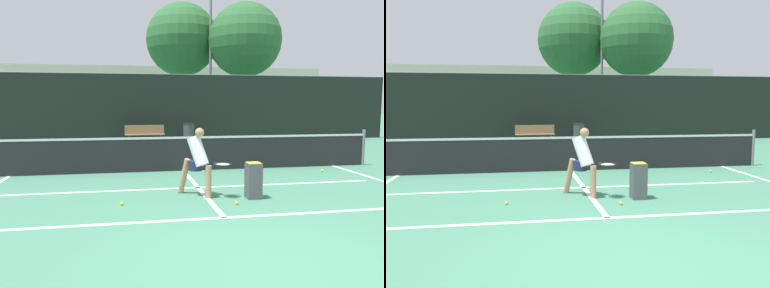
{
  "view_description": "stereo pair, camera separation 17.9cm",
  "coord_description": "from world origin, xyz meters",
  "views": [
    {
      "loc": [
        -1.58,
        -3.86,
        1.87
      ],
      "look_at": [
        -0.09,
        4.34,
        0.95
      ],
      "focal_mm": 35.0,
      "sensor_mm": 36.0,
      "label": 1
    },
    {
      "loc": [
        -1.41,
        -3.89,
        1.87
      ],
      "look_at": [
        -0.09,
        4.34,
        0.95
      ],
      "focal_mm": 35.0,
      "sensor_mm": 36.0,
      "label": 2
    }
  ],
  "objects": [
    {
      "name": "net",
      "position": [
        0.0,
        6.23,
        0.51
      ],
      "size": [
        11.09,
        0.09,
        1.07
      ],
      "color": "slate",
      "rests_on": "ground"
    },
    {
      "name": "court_service_line",
      "position": [
        0.0,
        4.12,
        0.0
      ],
      "size": [
        8.25,
        0.1,
        0.01
      ],
      "primitive_type": "cube",
      "color": "white",
      "rests_on": "ground"
    },
    {
      "name": "floodlight_mast",
      "position": [
        3.76,
        19.14,
        6.36
      ],
      "size": [
        1.1,
        0.24,
        10.29
      ],
      "color": "slate",
      "rests_on": "ground"
    },
    {
      "name": "trash_bin",
      "position": [
        1.37,
        13.27,
        0.46
      ],
      "size": [
        0.53,
        0.53,
        0.93
      ],
      "color": "#3F3F42",
      "rests_on": "ground"
    },
    {
      "name": "court_center_mark",
      "position": [
        0.0,
        4.06,
        0.0
      ],
      "size": [
        0.1,
        4.34,
        0.01
      ],
      "primitive_type": "cube",
      "color": "white",
      "rests_on": "ground"
    },
    {
      "name": "tennis_ball_scattered_3",
      "position": [
        3.7,
        5.38,
        0.03
      ],
      "size": [
        0.07,
        0.07,
        0.07
      ],
      "primitive_type": "sphere",
      "color": "#D1E033",
      "rests_on": "ground"
    },
    {
      "name": "tree_mid",
      "position": [
        2.34,
        21.46,
        6.05
      ],
      "size": [
        4.82,
        4.82,
        8.47
      ],
      "color": "brown",
      "rests_on": "ground"
    },
    {
      "name": "tennis_ball_scattered_4",
      "position": [
        -1.65,
        2.95,
        0.03
      ],
      "size": [
        0.07,
        0.07,
        0.07
      ],
      "primitive_type": "sphere",
      "color": "#D1E033",
      "rests_on": "ground"
    },
    {
      "name": "court_sideline_right",
      "position": [
        4.51,
        4.06,
        0.0
      ],
      "size": [
        0.1,
        5.34,
        0.01
      ],
      "primitive_type": "cube",
      "color": "white",
      "rests_on": "ground"
    },
    {
      "name": "tennis_ball_scattered_0",
      "position": [
        0.43,
        2.61,
        0.03
      ],
      "size": [
        0.07,
        0.07,
        0.07
      ],
      "primitive_type": "sphere",
      "color": "#D1E033",
      "rests_on": "ground"
    },
    {
      "name": "court_baseline_near",
      "position": [
        0.0,
        1.89,
        0.0
      ],
      "size": [
        11.0,
        0.1,
        0.01
      ],
      "primitive_type": "cube",
      "color": "white",
      "rests_on": "ground"
    },
    {
      "name": "player_practicing",
      "position": [
        -0.15,
        3.38,
        0.75
      ],
      "size": [
        1.08,
        0.86,
        1.38
      ],
      "rotation": [
        0.0,
        0.0,
        -0.85
      ],
      "color": "tan",
      "rests_on": "ground"
    },
    {
      "name": "fence_back",
      "position": [
        0.0,
        14.14,
        1.62
      ],
      "size": [
        24.0,
        0.06,
        3.24
      ],
      "color": "black",
      "rests_on": "ground"
    },
    {
      "name": "courtside_bench",
      "position": [
        -0.67,
        13.19,
        0.47
      ],
      "size": [
        1.8,
        0.44,
        0.86
      ],
      "rotation": [
        0.0,
        0.0,
        0.03
      ],
      "color": "olive",
      "rests_on": "ground"
    },
    {
      "name": "tree_west",
      "position": [
        5.92,
        19.02,
        5.75
      ],
      "size": [
        4.58,
        4.58,
        8.05
      ],
      "color": "brown",
      "rests_on": "ground"
    },
    {
      "name": "tennis_ball_scattered_5",
      "position": [
        1.14,
        3.91,
        0.03
      ],
      "size": [
        0.07,
        0.07,
        0.07
      ],
      "primitive_type": "sphere",
      "color": "#D1E033",
      "rests_on": "ground"
    },
    {
      "name": "parked_car",
      "position": [
        -2.21,
        17.17,
        0.56
      ],
      "size": [
        1.89,
        3.93,
        1.32
      ],
      "color": "black",
      "rests_on": "ground"
    },
    {
      "name": "ground_plane",
      "position": [
        0.0,
        0.0,
        0.0
      ],
      "size": [
        100.0,
        100.0,
        0.0
      ],
      "primitive_type": "plane",
      "color": "#427F60"
    },
    {
      "name": "building_far",
      "position": [
        0.0,
        32.91,
        2.64
      ],
      "size": [
        36.0,
        2.4,
        5.28
      ],
      "primitive_type": "cube",
      "color": "beige",
      "rests_on": "ground"
    },
    {
      "name": "ball_hopper",
      "position": [
        0.89,
        3.02,
        0.37
      ],
      "size": [
        0.28,
        0.28,
        0.71
      ],
      "color": "#4C4C51",
      "rests_on": "ground"
    }
  ]
}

